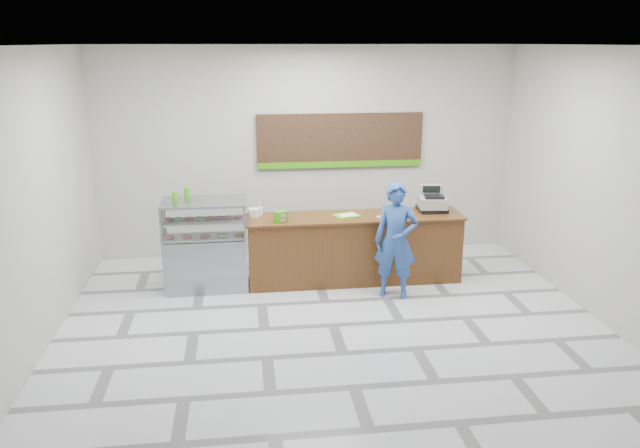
{
  "coord_description": "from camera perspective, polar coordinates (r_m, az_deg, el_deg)",
  "views": [
    {
      "loc": [
        -1.11,
        -7.31,
        3.54
      ],
      "look_at": [
        -0.06,
        0.9,
        1.11
      ],
      "focal_mm": 35.0,
      "sensor_mm": 36.0,
      "label": 1
    }
  ],
  "objects": [
    {
      "name": "card_terminal",
      "position": [
        9.39,
        6.83,
        0.83
      ],
      "size": [
        0.07,
        0.14,
        0.04
      ],
      "primitive_type": "cube",
      "rotation": [
        0.0,
        0.0,
        0.01
      ],
      "color": "black",
      "rests_on": "sales_counter"
    },
    {
      "name": "cash_register",
      "position": [
        9.74,
        10.2,
        2.03
      ],
      "size": [
        0.46,
        0.48,
        0.39
      ],
      "rotation": [
        0.0,
        0.0,
        -0.13
      ],
      "color": "black",
      "rests_on": "sales_counter"
    },
    {
      "name": "napkin_box",
      "position": [
        9.34,
        -6.07,
        1.05
      ],
      "size": [
        0.14,
        0.14,
        0.12
      ],
      "primitive_type": "cube",
      "rotation": [
        0.0,
        0.0,
        0.02
      ],
      "color": "white",
      "rests_on": "sales_counter"
    },
    {
      "name": "back_wall",
      "position": [
        10.53,
        -1.16,
        6.55
      ],
      "size": [
        7.0,
        0.0,
        7.0
      ],
      "primitive_type": "plane",
      "rotation": [
        1.57,
        0.0,
        0.0
      ],
      "color": "#B8B4A9",
      "rests_on": "floor"
    },
    {
      "name": "donut_decal",
      "position": [
        9.32,
        5.7,
        0.65
      ],
      "size": [
        0.18,
        0.18,
        0.0
      ],
      "primitive_type": "cylinder",
      "color": "#D36184",
      "rests_on": "sales_counter"
    },
    {
      "name": "customer",
      "position": [
        8.89,
        6.94,
        -1.5
      ],
      "size": [
        0.71,
        0.58,
        1.67
      ],
      "primitive_type": "imported",
      "rotation": [
        0.0,
        0.0,
        -0.33
      ],
      "color": "#274993",
      "rests_on": "floor"
    },
    {
      "name": "display_case",
      "position": [
        9.33,
        -10.39,
        -1.81
      ],
      "size": [
        1.22,
        0.72,
        1.33
      ],
      "color": "gray",
      "rests_on": "floor"
    },
    {
      "name": "sales_counter",
      "position": [
        9.51,
        3.13,
        -2.22
      ],
      "size": [
        3.26,
        0.76,
        1.03
      ],
      "color": "brown",
      "rests_on": "floor"
    },
    {
      "name": "promo_box",
      "position": [
        9.02,
        -3.65,
        0.68
      ],
      "size": [
        0.21,
        0.18,
        0.16
      ],
      "primitive_type": "cube",
      "rotation": [
        0.0,
        0.0,
        0.36
      ],
      "color": "#3C980E",
      "rests_on": "sales_counter"
    },
    {
      "name": "serving_tray",
      "position": [
        9.33,
        2.46,
        0.79
      ],
      "size": [
        0.42,
        0.35,
        0.02
      ],
      "rotation": [
        0.0,
        0.0,
        0.3
      ],
      "color": "#55DA14",
      "rests_on": "sales_counter"
    },
    {
      "name": "green_cup_left",
      "position": [
        9.25,
        -13.11,
        2.5
      ],
      "size": [
        0.08,
        0.08,
        0.13
      ],
      "primitive_type": "cylinder",
      "color": "#3C980E",
      "rests_on": "display_case"
    },
    {
      "name": "green_cup_right",
      "position": [
        9.4,
        -12.05,
        2.82
      ],
      "size": [
        0.09,
        0.09,
        0.14
      ],
      "primitive_type": "cylinder",
      "color": "#3C980E",
      "rests_on": "display_case"
    },
    {
      "name": "straw_cup",
      "position": [
        9.37,
        -5.53,
        1.15
      ],
      "size": [
        0.09,
        0.09,
        0.13
      ],
      "primitive_type": "cylinder",
      "color": "silver",
      "rests_on": "sales_counter"
    },
    {
      "name": "menu_board",
      "position": [
        10.53,
        1.86,
        7.55
      ],
      "size": [
        2.8,
        0.06,
        0.9
      ],
      "color": "black",
      "rests_on": "back_wall"
    },
    {
      "name": "floor",
      "position": [
        8.2,
        1.21,
        -9.23
      ],
      "size": [
        7.0,
        7.0,
        0.0
      ],
      "primitive_type": "plane",
      "color": "silver",
      "rests_on": "ground"
    },
    {
      "name": "ceiling",
      "position": [
        7.4,
        1.38,
        16.03
      ],
      "size": [
        7.0,
        7.0,
        0.0
      ],
      "primitive_type": "plane",
      "rotation": [
        3.14,
        0.0,
        0.0
      ],
      "color": "silver",
      "rests_on": "back_wall"
    }
  ]
}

